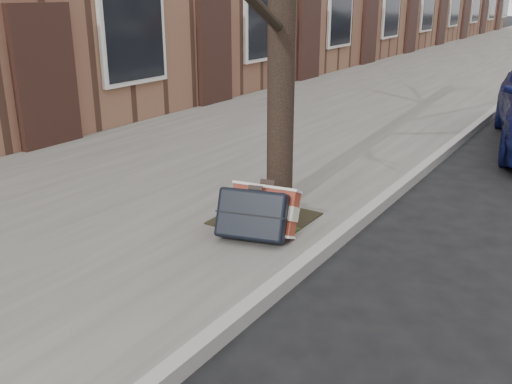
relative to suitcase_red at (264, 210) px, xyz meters
The scene contains 5 objects.
ground 2.06m from the suitcase_red, 26.05° to the right, with size 120.00×120.00×0.00m, color black.
near_sidewalk 14.24m from the suitcase_red, 97.59° to the left, with size 5.00×70.00×0.12m, color slate.
dirt_patch 0.43m from the suitcase_red, 120.12° to the left, with size 0.85×0.85×0.01m, color black.
suitcase_red is the anchor object (origin of this frame).
suitcase_navy 0.17m from the suitcase_red, 93.80° to the right, with size 0.63×0.20×0.45m, color black.
Camera 1 is at (0.74, -3.23, 2.23)m, focal length 40.00 mm.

